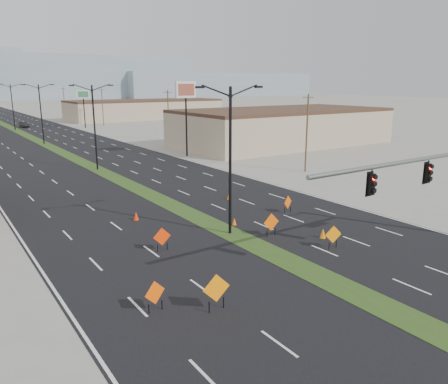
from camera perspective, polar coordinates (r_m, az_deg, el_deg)
ground at (r=22.63m, az=19.02°, el=-13.55°), size 600.00×600.00×0.00m
road_surface at (r=113.27m, az=-25.93°, el=7.47°), size 25.00×400.00×0.02m
median_strip at (r=113.27m, az=-25.93°, el=7.47°), size 2.00×400.00×0.04m
building_se_near at (r=76.25m, az=7.58°, el=8.30°), size 36.00×18.00×5.50m
building_se_far at (r=133.49m, az=-10.24°, el=10.50°), size 44.00×16.00×5.00m
mesa_center at (r=316.70m, az=-24.68°, el=13.47°), size 220.00×50.00×28.00m
mesa_east at (r=359.99m, az=-1.19°, el=13.82°), size 160.00×50.00×18.00m
signal_mast at (r=29.06m, az=26.84°, el=1.80°), size 16.30×0.60×8.00m
streetlight_0 at (r=29.21m, az=0.82°, el=4.63°), size 5.15×0.24×10.02m
streetlight_1 at (r=54.39m, az=-16.57°, el=8.42°), size 5.15×0.24×10.02m
streetlight_2 at (r=81.43m, az=-22.79°, el=9.59°), size 5.15×0.24×10.02m
streetlight_3 at (r=108.96m, az=-25.91°, el=10.13°), size 5.15×0.24×10.02m
utility_pole_0 at (r=52.02m, az=10.77°, el=7.69°), size 1.60×0.20×9.00m
utility_pole_1 at (r=80.57m, az=-7.29°, el=9.98°), size 1.60×0.20×9.00m
utility_pole_2 at (r=112.82m, az=-15.58°, el=10.72°), size 1.60×0.20×9.00m
utility_pole_3 at (r=146.33m, az=-20.14°, el=11.02°), size 1.60×0.20×9.00m
car_mid at (r=115.30m, az=-24.68°, el=8.02°), size 1.70×4.08×1.31m
construction_sign_0 at (r=20.60m, az=-9.01°, el=-13.01°), size 1.11×0.31×1.51m
construction_sign_1 at (r=20.35m, az=-1.01°, el=-12.59°), size 1.36×0.19×1.81m
construction_sign_2 at (r=27.46m, az=-8.09°, el=-5.91°), size 1.14×0.13×1.53m
construction_sign_3 at (r=29.90m, az=6.19°, el=-4.04°), size 1.22×0.13×1.63m
construction_sign_4 at (r=28.44m, az=14.09°, el=-5.51°), size 1.10×0.37×1.51m
construction_sign_5 at (r=35.47m, az=8.34°, el=-1.42°), size 1.03×0.36×1.43m
cone_0 at (r=32.26m, az=1.36°, el=-3.87°), size 0.44×0.44×0.56m
cone_1 at (r=30.31m, az=12.80°, el=-5.30°), size 0.43×0.43×0.68m
cone_2 at (r=39.28m, az=0.66°, el=-0.55°), size 0.45×0.45×0.62m
cone_3 at (r=34.01m, az=-11.41°, el=-3.09°), size 0.54×0.54×0.69m
pole_sign_east_near at (r=62.36m, az=-5.01°, el=12.52°), size 3.43×0.83×10.47m
pole_sign_east_far at (r=107.93m, az=-17.91°, el=11.68°), size 2.82×1.10×8.68m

